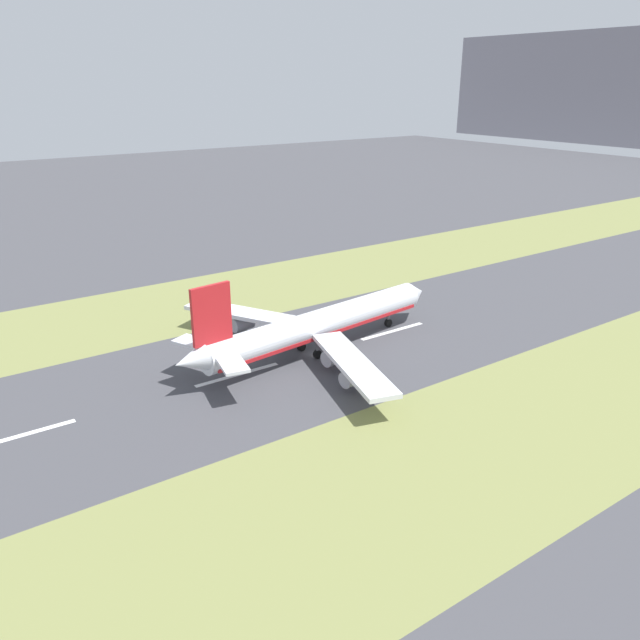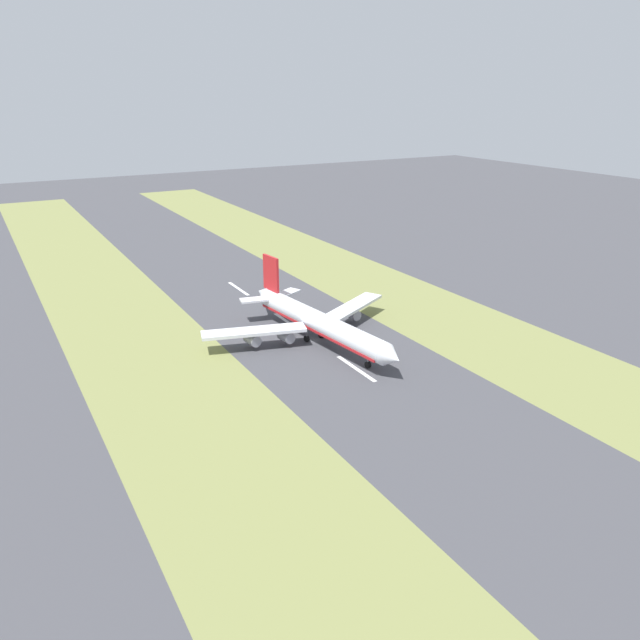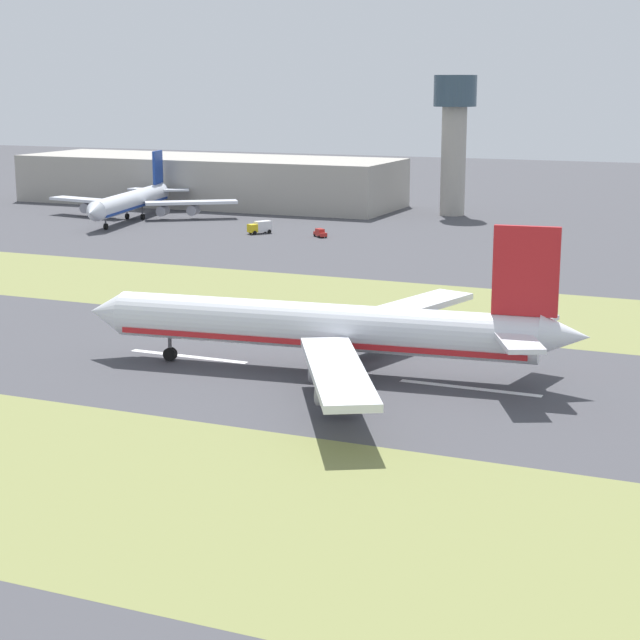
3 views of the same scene
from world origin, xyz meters
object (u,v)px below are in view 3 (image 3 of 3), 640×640
object	(u,v)px
airplane_main_jet	(334,328)
apron_car	(320,233)
terminal_building	(209,180)
control_tower	(454,130)
airplane_parked_apron	(133,201)
service_truck	(260,227)

from	to	relation	value
airplane_main_jet	apron_car	xyz separation A→B (m)	(114.70, 50.92, -5.02)
terminal_building	control_tower	world-z (taller)	control_tower
airplane_parked_apron	apron_car	xyz separation A→B (m)	(-10.71, -60.47, -4.24)
terminal_building	airplane_parked_apron	world-z (taller)	airplane_parked_apron
apron_car	airplane_main_jet	bearing A→B (deg)	-156.06
apron_car	service_truck	bearing A→B (deg)	90.87
terminal_building	airplane_parked_apron	size ratio (longest dim) A/B	2.06
airplane_parked_apron	service_truck	distance (m)	45.68
airplane_main_jet	control_tower	bearing A→B (deg)	11.20
terminal_building	service_truck	world-z (taller)	terminal_building
airplane_parked_apron	apron_car	distance (m)	61.55
airplane_main_jet	service_truck	size ratio (longest dim) A/B	10.84
control_tower	service_truck	size ratio (longest dim) A/B	6.29
control_tower	service_truck	xyz separation A→B (m)	(-55.87, 33.45, -22.39)
control_tower	apron_car	bearing A→B (deg)	162.83
airplane_main_jet	apron_car	distance (m)	125.59
airplane_main_jet	airplane_parked_apron	world-z (taller)	airplane_main_jet
control_tower	apron_car	world-z (taller)	control_tower
terminal_building	apron_car	bearing A→B (deg)	-131.66
airplane_main_jet	airplane_parked_apron	distance (m)	167.74
airplane_main_jet	service_truck	xyz separation A→B (m)	(114.45, 67.19, -4.36)
service_truck	apron_car	distance (m)	16.28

